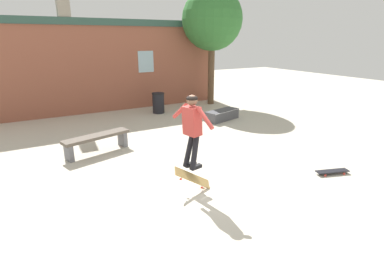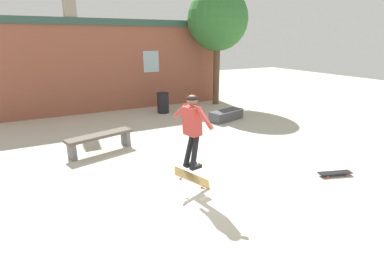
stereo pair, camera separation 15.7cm
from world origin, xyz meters
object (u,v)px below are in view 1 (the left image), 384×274
(trash_bin, at_px, (158,102))
(skateboard_flipping, at_px, (192,178))
(park_bench, at_px, (97,140))
(skate_ledge, at_px, (222,115))
(skateboard_resting, at_px, (332,171))
(skater, at_px, (192,125))
(tree_right, at_px, (212,20))

(trash_bin, bearing_deg, skateboard_flipping, -107.64)
(park_bench, distance_m, skateboard_flipping, 3.34)
(skate_ledge, xyz_separation_m, skateboard_resting, (-0.54, -5.19, -0.12))
(skateboard_flipping, distance_m, skateboard_resting, 3.32)
(skater, distance_m, skateboard_resting, 3.55)
(trash_bin, height_order, skateboard_flipping, trash_bin)
(skater, bearing_deg, trash_bin, 61.06)
(trash_bin, xyz_separation_m, skateboard_resting, (1.12, -7.42, -0.37))
(skater, bearing_deg, park_bench, 100.40)
(skate_ledge, height_order, trash_bin, trash_bin)
(skater, height_order, skateboard_resting, skater)
(trash_bin, xyz_separation_m, skater, (-2.04, -6.45, 0.93))
(tree_right, bearing_deg, park_bench, -147.72)
(tree_right, bearing_deg, skateboard_flipping, -125.33)
(skateboard_resting, bearing_deg, skater, -178.86)
(skate_ledge, relative_size, skateboard_resting, 1.89)
(park_bench, bearing_deg, skate_ledge, -2.08)
(skate_ledge, distance_m, skateboard_flipping, 5.69)
(skateboard_flipping, relative_size, skateboard_resting, 1.04)
(skateboard_resting, bearing_deg, trash_bin, 116.70)
(skater, bearing_deg, skate_ledge, 37.41)
(skateboard_flipping, height_order, skateboard_resting, skateboard_flipping)
(tree_right, relative_size, skate_ledge, 3.39)
(tree_right, bearing_deg, skate_ledge, -114.43)
(trash_bin, relative_size, skateboard_flipping, 1.02)
(skateboard_resting, bearing_deg, skate_ledge, 102.15)
(skate_ledge, bearing_deg, tree_right, 50.33)
(tree_right, distance_m, skateboard_flipping, 9.25)
(trash_bin, distance_m, skater, 6.83)
(skater, xyz_separation_m, skateboard_flipping, (-0.03, -0.06, -1.09))
(park_bench, bearing_deg, skater, -83.71)
(skate_ledge, height_order, skateboard_flipping, skateboard_flipping)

